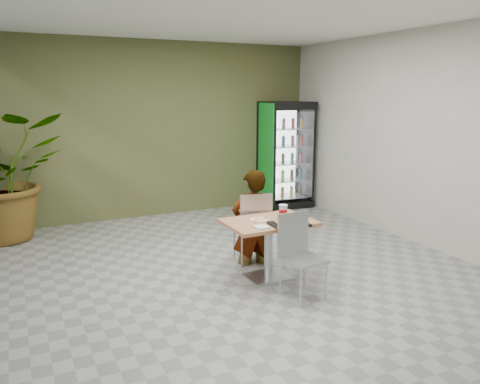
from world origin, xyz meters
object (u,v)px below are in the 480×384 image
Objects in this scene: seated_woman at (253,228)px; potted_plant at (3,177)px; chair_near at (298,248)px; chair_far at (254,223)px; soda_cup at (283,212)px; cafeteria_tray at (289,224)px; dining_table at (269,237)px; beverage_fridge at (286,155)px.

potted_plant is (-2.99, 2.64, 0.50)m from seated_woman.
chair_far is at bearing 84.15° from chair_near.
potted_plant is (-2.98, 3.79, 0.43)m from chair_near.
soda_cup reaches higher than cafeteria_tray.
cafeteria_tray is (0.05, 0.28, 0.20)m from chair_near.
dining_table is 5.77× the size of soda_cup.
seated_woman is (0.09, 0.60, -0.04)m from dining_table.
dining_table is 0.35m from soda_cup.
cafeteria_tray is at bearing 102.21° from chair_far.
potted_plant reaches higher than cafeteria_tray.
beverage_fridge is at bearing 58.17° from soda_cup.
chair_far is 0.50× the size of potted_plant.
dining_table is 0.51× the size of beverage_fridge.
seated_woman is 0.75× the size of beverage_fridge.
soda_cup is at bearing -46.68° from potted_plant.
soda_cup is at bearing 107.30° from seated_woman.
dining_table is 0.61m from seated_woman.
chair_far is 1.03× the size of chair_near.
beverage_fridge reaches higher than chair_near.
beverage_fridge is (2.21, 3.23, 0.51)m from dining_table.
soda_cup is at bearing 109.62° from chair_far.
soda_cup is 3.85m from beverage_fridge.
chair_near is 0.45× the size of beverage_fridge.
potted_plant reaches higher than chair_far.
chair_near is 0.60m from soda_cup.
beverage_fridge is (2.03, 3.26, 0.21)m from soda_cup.
chair_near is at bearing 99.04° from chair_far.
beverage_fridge is at bearing -119.30° from chair_far.
chair_far is 4.04m from potted_plant.
soda_cup is 0.09× the size of potted_plant.
chair_far reaches higher than soda_cup.
chair_near is at bearing -114.33° from beverage_fridge.
beverage_fridge reaches higher than cafeteria_tray.
chair_far is at bearing 100.50° from soda_cup.
dining_table is at bearing 171.08° from soda_cup.
potted_plant reaches higher than chair_near.
beverage_fridge is at bearing 59.23° from cafeteria_tray.
dining_table is 1.12× the size of chair_near.
cafeteria_tray is at bearing -115.67° from beverage_fridge.
dining_table is 4.38m from potted_plant.
chair_far is 0.64m from soda_cup.
cafeteria_tray is at bearing -49.31° from potted_plant.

